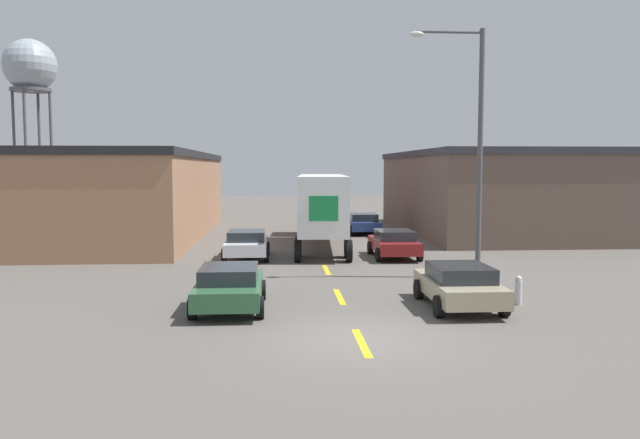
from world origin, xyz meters
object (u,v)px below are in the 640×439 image
Objects in this scene: parked_car_left_far at (247,243)px; street_lamp at (473,136)px; semi_truck at (322,203)px; fire_hydrant at (518,290)px; parked_car_left_near at (229,286)px; water_tower at (30,69)px; parked_car_right_near at (459,284)px; parked_car_right_far at (363,223)px; parked_car_right_mid at (394,243)px.

parked_car_left_far is 0.43× the size of street_lamp.
semi_truck is 16.21m from fire_hydrant.
street_lamp is at bearing 28.39° from parked_car_left_near.
street_lamp is (31.78, -40.97, -8.60)m from water_tower.
parked_car_left_far is at bearing -126.12° from semi_truck.
parked_car_left_near is at bearing 177.99° from parked_car_right_near.
parked_car_right_far is 17.11m from street_lamp.
parked_car_right_far is at bearing 71.74° from parked_car_left_near.
parked_car_right_far is (6.97, 10.56, 0.00)m from parked_car_left_far.
parked_car_right_near is 56.46m from water_tower.
water_tower reaches higher than parked_car_left_near.
parked_car_right_mid and parked_car_right_far have the same top height.
water_tower is at bearing 123.03° from parked_car_left_far.
parked_car_right_far is at bearing 90.00° from parked_car_right_near.
water_tower reaches higher than parked_car_left_far.
parked_car_left_far is (-6.97, 0.22, 0.00)m from parked_car_right_mid.
street_lamp is at bearing 69.12° from parked_car_right_near.
parked_car_right_near is at bearing -90.00° from parked_car_right_far.
parked_car_right_mid is 0.43× the size of street_lamp.
street_lamp is (5.02, -10.47, 3.11)m from semi_truck.
parked_car_left_far and parked_car_right_far have the same top height.
street_lamp is 10.39× the size of fire_hydrant.
parked_car_right_near is at bearing -2.01° from parked_car_left_near.
parked_car_left_far is 44.06m from water_tower.
semi_truck is 15.39× the size of fire_hydrant.
parked_car_right_far is (6.97, 21.14, 0.00)m from parked_car_left_near.
parked_car_right_near is 1.00× the size of parked_car_left_near.
semi_truck is at bearing 101.28° from parked_car_right_near.
parked_car_left_near is at bearing -108.26° from parked_car_right_far.
semi_truck is 6.31m from parked_car_left_far.
parked_car_right_mid is at bearing 90.00° from parked_car_right_near.
parked_car_right_far is at bearing 96.73° from street_lamp.
parked_car_left_far is at bearing -56.97° from water_tower.
parked_car_right_mid is 6.98m from parked_car_left_far.
parked_car_right_mid is 1.00× the size of parked_car_left_near.
water_tower reaches higher than parked_car_right_near.
parked_car_right_mid is 0.24× the size of water_tower.
semi_truck is 3.42× the size of parked_car_right_far.
semi_truck is 6.82m from parked_car_right_far.
semi_truck is 42.23m from water_tower.
parked_car_right_far is 0.43× the size of street_lamp.
water_tower reaches higher than parked_car_right_mid.
parked_car_left_far is at bearing 178.16° from parked_car_right_mid.
parked_car_right_mid is at bearing 109.19° from street_lamp.
parked_car_right_far is (3.10, 5.86, -1.63)m from semi_truck.
parked_car_left_near is 52.89m from water_tower.
semi_truck reaches higher than parked_car_left_near.
parked_car_right_far is 40.95m from water_tower.
parked_car_right_far is 21.24m from fire_hydrant.
parked_car_left_near is 22.26m from parked_car_right_far.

